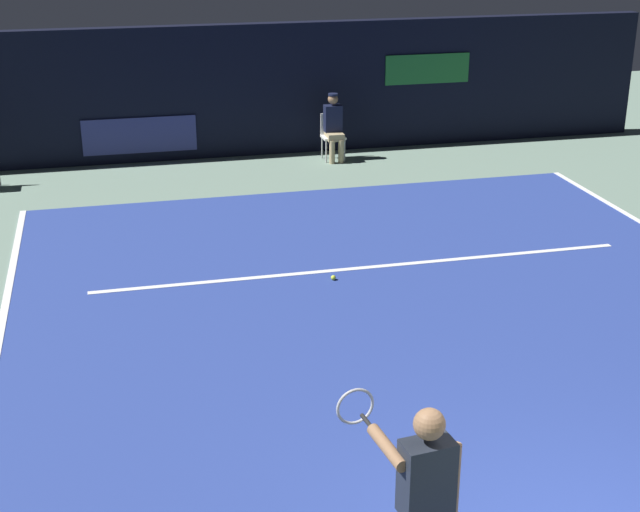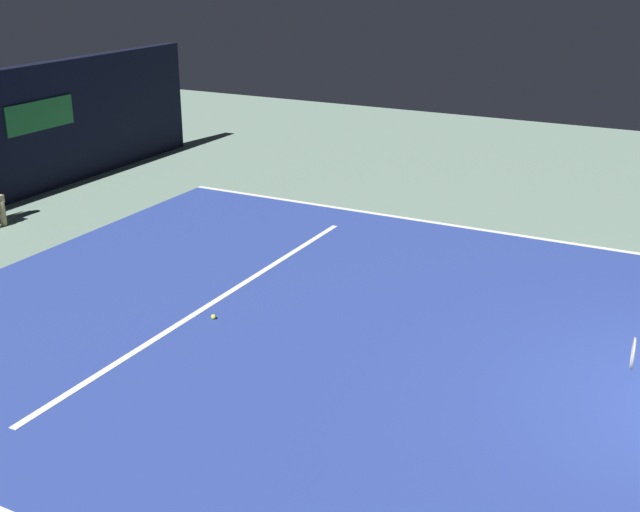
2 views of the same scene
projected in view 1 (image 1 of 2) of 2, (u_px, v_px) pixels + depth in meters
The scene contains 7 objects.
ground_plane at pixel (412, 330), 11.10m from camera, with size 30.59×30.59×0.00m, color slate.
court_surface at pixel (412, 329), 11.10m from camera, with size 9.79×11.55×0.01m, color navy.
line_service at pixel (366, 268), 12.93m from camera, with size 7.63×0.10×0.01m, color white.
back_wall at pixel (276, 89), 18.37m from camera, with size 15.70×0.33×2.60m.
tennis_player at pixel (423, 501), 6.34m from camera, with size 0.71×0.93×1.73m.
line_judge_on_chair at pixel (334, 126), 18.03m from camera, with size 0.44×0.53×1.32m.
tennis_ball at pixel (333, 278), 12.51m from camera, with size 0.07×0.07×0.07m, color #CCE033.
Camera 1 is at (-3.44, -4.69, 4.88)m, focal length 51.55 mm.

